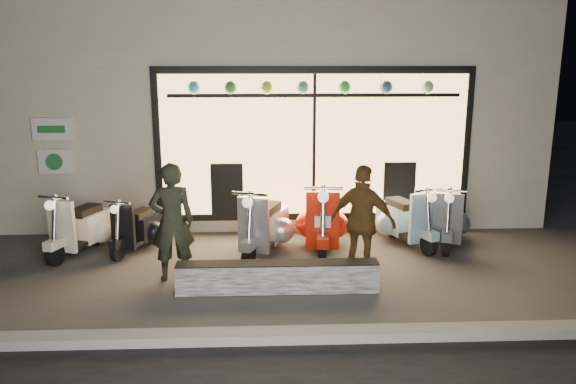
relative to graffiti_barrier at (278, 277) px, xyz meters
name	(u,v)px	position (x,y,z in m)	size (l,w,h in m)	color
ground	(269,273)	(-0.11, 0.65, -0.20)	(40.00, 40.00, 0.00)	#383533
kerb	(271,336)	(-0.11, -1.35, -0.14)	(40.00, 0.25, 0.12)	slate
shop_building	(266,100)	(-0.10, 5.63, 1.90)	(10.20, 6.23, 4.20)	beige
graffiti_barrier	(278,277)	(0.00, 0.00, 0.00)	(2.64, 0.28, 0.40)	black
scooter_silver	(266,225)	(-0.14, 1.62, 0.23)	(0.81, 1.48, 1.07)	black
scooter_red	(322,220)	(0.76, 1.76, 0.25)	(0.59, 1.58, 1.13)	black
scooter_black	(140,227)	(-2.18, 1.85, 0.15)	(0.67, 1.22, 0.88)	black
scooter_cream	(84,226)	(-3.03, 1.78, 0.20)	(0.75, 1.39, 1.00)	black
scooter_blue	(402,218)	(2.13, 1.98, 0.20)	(0.78, 1.39, 1.01)	black
scooter_grey	(447,219)	(2.87, 1.94, 0.20)	(0.73, 1.41, 1.01)	black
man	(172,222)	(-1.43, 0.50, 0.62)	(0.60, 0.39, 1.64)	black
woman	(363,222)	(1.19, 0.49, 0.59)	(0.93, 0.39, 1.59)	brown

